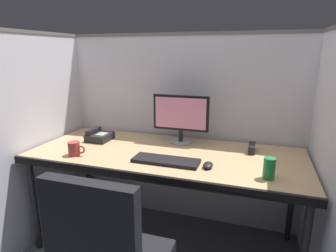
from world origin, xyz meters
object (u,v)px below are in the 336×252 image
object	(u,v)px
desk	(165,160)
red_stapler	(252,148)
desk_phone	(99,136)
monitor_center	(181,116)
keyboard_main	(166,161)
soda_can	(269,168)
coffee_mug	(74,149)
computer_mouse	(208,165)

from	to	relation	value
desk	red_stapler	xyz separation A→B (m)	(0.57, 0.22, 0.08)
desk_phone	red_stapler	bearing A→B (deg)	4.81
monitor_center	red_stapler	world-z (taller)	monitor_center
keyboard_main	desk_phone	world-z (taller)	desk_phone
soda_can	red_stapler	distance (m)	0.44
desk	coffee_mug	xyz separation A→B (m)	(-0.57, -0.23, 0.10)
desk	monitor_center	world-z (taller)	monitor_center
desk	red_stapler	size ratio (longest dim) A/B	12.67
desk_phone	red_stapler	size ratio (longest dim) A/B	1.27
computer_mouse	red_stapler	xyz separation A→B (m)	(0.24, 0.38, 0.01)
monitor_center	computer_mouse	world-z (taller)	monitor_center
desk	coffee_mug	bearing A→B (deg)	-157.75
monitor_center	coffee_mug	size ratio (longest dim) A/B	3.41
keyboard_main	coffee_mug	size ratio (longest dim) A/B	3.41
keyboard_main	desk	bearing A→B (deg)	110.15
monitor_center	red_stapler	bearing A→B (deg)	-4.06
keyboard_main	computer_mouse	size ratio (longest dim) A/B	4.48
desk	computer_mouse	bearing A→B (deg)	-26.66
desk_phone	computer_mouse	bearing A→B (deg)	-17.04
monitor_center	soda_can	bearing A→B (deg)	-36.11
desk_phone	keyboard_main	bearing A→B (deg)	-23.07
soda_can	coffee_mug	size ratio (longest dim) A/B	0.97
red_stapler	monitor_center	bearing A→B (deg)	175.94
keyboard_main	coffee_mug	world-z (taller)	coffee_mug
computer_mouse	desk_phone	distance (m)	0.97
computer_mouse	keyboard_main	bearing A→B (deg)	178.94
coffee_mug	computer_mouse	bearing A→B (deg)	4.30
soda_can	red_stapler	size ratio (longest dim) A/B	0.81
soda_can	desk	bearing A→B (deg)	162.62
monitor_center	red_stapler	xyz separation A→B (m)	(0.53, -0.04, -0.19)
coffee_mug	desk_phone	size ratio (longest dim) A/B	0.66
desk	desk_phone	distance (m)	0.62
keyboard_main	desk_phone	xyz separation A→B (m)	(-0.66, 0.28, 0.02)
coffee_mug	monitor_center	bearing A→B (deg)	38.61
keyboard_main	soda_can	xyz separation A→B (m)	(0.62, -0.05, 0.05)
keyboard_main	soda_can	bearing A→B (deg)	-4.73
soda_can	desk_phone	bearing A→B (deg)	165.47
computer_mouse	soda_can	distance (m)	0.36
desk_phone	red_stapler	xyz separation A→B (m)	(1.17, 0.10, -0.01)
computer_mouse	coffee_mug	size ratio (longest dim) A/B	0.76
computer_mouse	desk	bearing A→B (deg)	153.34
soda_can	coffee_mug	bearing A→B (deg)	-179.01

